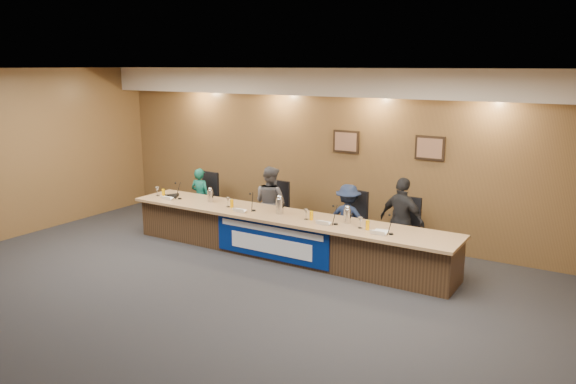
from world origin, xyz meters
The scene contains 40 objects.
floor centered at (0.00, 0.00, 0.00)m, with size 10.00×10.00×0.00m, color black.
ceiling centered at (0.00, 0.00, 3.20)m, with size 10.00×8.00×0.04m, color silver.
wall_back centered at (0.00, 4.00, 1.60)m, with size 10.00×0.04×3.20m, color brown.
soffit centered at (0.00, 3.75, 2.95)m, with size 10.00×0.50×0.50m, color beige.
dais_body centered at (0.00, 2.40, 0.35)m, with size 6.00×0.80×0.70m, color #3B2817.
dais_top centered at (0.00, 2.35, 0.72)m, with size 6.10×0.95×0.05m, color #9B764F.
banner centered at (0.00, 1.99, 0.38)m, with size 2.20×0.02×0.65m, color navy.
banner_text_upper centered at (0.00, 1.97, 0.58)m, with size 2.00×0.01×0.10m, color silver.
banner_text_lower centered at (0.00, 1.97, 0.30)m, with size 1.60×0.01×0.28m, color silver.
wall_photo_left centered at (0.40, 3.97, 1.85)m, with size 0.52×0.04×0.42m, color black.
wall_photo_right centered at (2.00, 3.97, 1.85)m, with size 0.52×0.04×0.42m, color black.
panelist_a centered at (-2.47, 3.12, 0.60)m, with size 0.44×0.29×1.20m, color #0F5345.
panelist_b centered at (-0.74, 3.12, 0.70)m, with size 0.68×0.53×1.40m, color #49484D.
panelist_c centered at (0.88, 3.12, 0.62)m, with size 0.80×0.46×1.23m, color #141F3B.
panelist_d centered at (1.86, 3.12, 0.73)m, with size 0.85×0.36×1.46m, color black.
office_chair_a centered at (-2.47, 3.22, 0.48)m, with size 0.48×0.48×0.08m, color black.
office_chair_b centered at (-0.74, 3.22, 0.48)m, with size 0.48×0.48×0.08m, color black.
office_chair_c centered at (0.88, 3.22, 0.48)m, with size 0.48×0.48×0.08m, color black.
office_chair_d centered at (1.86, 3.22, 0.48)m, with size 0.48×0.48×0.08m, color black.
nameplate_a centered at (-2.46, 2.10, 0.80)m, with size 0.24×0.06×0.09m, color white.
microphone_a centered at (-2.27, 2.29, 0.76)m, with size 0.07×0.07×0.02m, color black.
juice_glass_a centered at (-2.68, 2.28, 0.82)m, with size 0.06×0.06×0.15m, color #EBA300.
water_glass_a centered at (-2.84, 2.27, 0.84)m, with size 0.08×0.08×0.18m, color silver.
nameplate_b centered at (-0.72, 2.07, 0.80)m, with size 0.24×0.06×0.09m, color white.
microphone_b centered at (-0.56, 2.29, 0.76)m, with size 0.07×0.07×0.02m, color black.
juice_glass_b centered at (-1.02, 2.27, 0.82)m, with size 0.06×0.06×0.15m, color #EBA300.
water_glass_b centered at (-1.11, 2.28, 0.84)m, with size 0.08×0.08×0.18m, color silver.
nameplate_c centered at (0.89, 2.13, 0.80)m, with size 0.24×0.06×0.09m, color white.
microphone_c centered at (1.06, 2.27, 0.76)m, with size 0.07×0.07×0.02m, color black.
juice_glass_c centered at (0.59, 2.31, 0.82)m, with size 0.06×0.06×0.15m, color #EBA300.
water_glass_c centered at (0.51, 2.28, 0.84)m, with size 0.08×0.08×0.18m, color silver.
nameplate_d centered at (1.86, 2.08, 0.80)m, with size 0.24×0.06×0.09m, color white.
microphone_d centered at (2.02, 2.23, 0.76)m, with size 0.07×0.07×0.02m, color black.
juice_glass_d centered at (1.61, 2.27, 0.82)m, with size 0.06×0.06×0.15m, color #EBA300.
water_glass_d centered at (1.48, 2.29, 0.84)m, with size 0.08×0.08×0.18m, color silver.
carafe_left centered at (-1.63, 2.42, 0.86)m, with size 0.11×0.11×0.22m, color silver.
carafe_mid centered at (-0.07, 2.38, 0.88)m, with size 0.13×0.13×0.26m, color silver.
carafe_right centered at (1.18, 2.45, 0.87)m, with size 0.12×0.12×0.24m, color silver.
speakerphone centered at (-2.50, 2.35, 0.78)m, with size 0.32×0.32×0.05m, color black.
paper_stack centered at (1.83, 2.26, 0.75)m, with size 0.22×0.30×0.01m, color white.
Camera 1 is at (4.94, -5.51, 3.25)m, focal length 35.00 mm.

